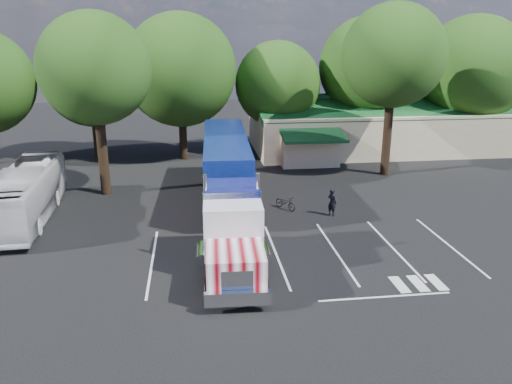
{
  "coord_description": "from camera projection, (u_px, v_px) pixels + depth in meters",
  "views": [
    {
      "loc": [
        -4.11,
        -29.64,
        10.98
      ],
      "look_at": [
        -0.47,
        -1.32,
        2.0
      ],
      "focal_mm": 35.0,
      "sensor_mm": 36.0,
      "label": 1
    }
  ],
  "objects": [
    {
      "name": "woman",
      "position": [
        332.0,
        202.0,
        31.59
      ],
      "size": [
        0.72,
        0.77,
        1.77
      ],
      "primitive_type": "imported",
      "rotation": [
        0.0,
        0.0,
        2.18
      ],
      "color": "black",
      "rests_on": "ground"
    },
    {
      "name": "tree_row_b",
      "position": [
        91.0,
        80.0,
        44.96
      ],
      "size": [
        8.4,
        8.4,
        11.35
      ],
      "color": "black",
      "rests_on": "ground"
    },
    {
      "name": "tree_near_right",
      "position": [
        394.0,
        56.0,
        38.44
      ],
      "size": [
        8.0,
        8.0,
        13.5
      ],
      "color": "black",
      "rests_on": "ground"
    },
    {
      "name": "silver_sedan",
      "position": [
        294.0,
        153.0,
        45.47
      ],
      "size": [
        4.81,
        3.04,
        1.5
      ],
      "primitive_type": "imported",
      "rotation": [
        0.0,
        0.0,
        1.92
      ],
      "color": "#A4A6AC",
      "rests_on": "ground"
    },
    {
      "name": "tour_bus",
      "position": [
        26.0,
        194.0,
        30.85
      ],
      "size": [
        3.39,
        11.85,
        3.26
      ],
      "primitive_type": "imported",
      "rotation": [
        0.0,
        0.0,
        0.06
      ],
      "color": "silver",
      "rests_on": "ground"
    },
    {
      "name": "semi_truck",
      "position": [
        227.0,
        174.0,
        31.4
      ],
      "size": [
        4.03,
        22.61,
        4.72
      ],
      "rotation": [
        0.0,
        0.0,
        -0.04
      ],
      "color": "black",
      "rests_on": "ground"
    },
    {
      "name": "tree_row_d",
      "position": [
        278.0,
        84.0,
        46.91
      ],
      "size": [
        8.0,
        8.0,
        10.6
      ],
      "color": "black",
      "rests_on": "ground"
    },
    {
      "name": "bicycle",
      "position": [
        286.0,
        202.0,
        32.87
      ],
      "size": [
        1.51,
        1.82,
        0.93
      ],
      "primitive_type": "imported",
      "rotation": [
        0.0,
        0.0,
        0.6
      ],
      "color": "black",
      "rests_on": "ground"
    },
    {
      "name": "tree_near_left",
      "position": [
        95.0,
        69.0,
        33.6
      ],
      "size": [
        7.6,
        7.6,
        12.65
      ],
      "color": "black",
      "rests_on": "ground"
    },
    {
      "name": "event_hall",
      "position": [
        373.0,
        127.0,
        49.7
      ],
      "size": [
        24.2,
        14.12,
        5.55
      ],
      "color": "beige",
      "rests_on": "ground"
    },
    {
      "name": "tree_row_f",
      "position": [
        473.0,
        70.0,
        48.19
      ],
      "size": [
        10.4,
        10.4,
        13.0
      ],
      "color": "black",
      "rests_on": "ground"
    },
    {
      "name": "ground",
      "position": [
        261.0,
        215.0,
        31.84
      ],
      "size": [
        120.0,
        120.0,
        0.0
      ],
      "primitive_type": "plane",
      "color": "black",
      "rests_on": "ground"
    },
    {
      "name": "tree_row_e",
      "position": [
        369.0,
        67.0,
        48.03
      ],
      "size": [
        9.6,
        9.6,
        12.9
      ],
      "color": "black",
      "rests_on": "ground"
    },
    {
      "name": "tree_row_c",
      "position": [
        180.0,
        70.0,
        44.15
      ],
      "size": [
        10.0,
        10.0,
        13.05
      ],
      "color": "black",
      "rests_on": "ground"
    }
  ]
}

